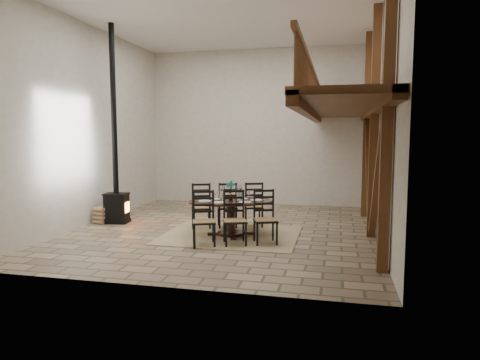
% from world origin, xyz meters
% --- Properties ---
extents(ground, '(8.00, 8.00, 0.00)m').
position_xyz_m(ground, '(0.00, 0.00, 0.00)').
color(ground, tan).
rests_on(ground, ground).
extents(room_shell, '(7.02, 8.02, 5.01)m').
position_xyz_m(room_shell, '(1.19, 0.00, 3.01)').
color(room_shell, silver).
rests_on(room_shell, ground).
extents(rug, '(3.00, 2.50, 0.02)m').
position_xyz_m(rug, '(0.31, -0.59, 0.01)').
color(rug, tan).
rests_on(rug, ground).
extents(dining_table, '(2.36, 2.60, 1.24)m').
position_xyz_m(dining_table, '(0.31, -0.58, 0.42)').
color(dining_table, black).
rests_on(dining_table, ground).
extents(wood_stove, '(0.65, 0.53, 5.00)m').
position_xyz_m(wood_stove, '(-2.90, 0.12, 1.15)').
color(wood_stove, black).
rests_on(wood_stove, ground).
extents(log_basket, '(0.53, 0.53, 0.44)m').
position_xyz_m(log_basket, '(-3.20, 0.68, 0.19)').
color(log_basket, brown).
rests_on(log_basket, ground).
extents(log_stack, '(0.40, 0.49, 0.43)m').
position_xyz_m(log_stack, '(-3.23, -0.00, 0.21)').
color(log_stack, tan).
rests_on(log_stack, ground).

